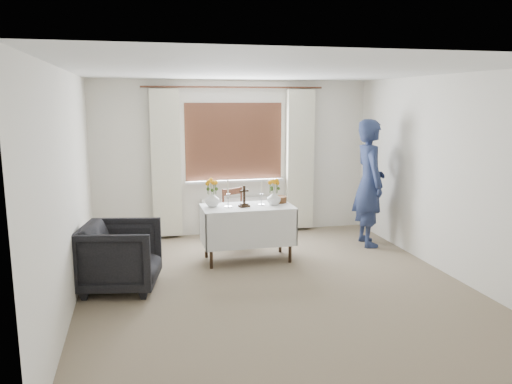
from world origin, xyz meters
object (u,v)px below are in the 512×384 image
armchair (121,256)px  person (369,183)px  flower_vase_left (212,199)px  altar_table (247,233)px  wooden_cross (244,196)px  wooden_chair (239,217)px  flower_vase_right (274,198)px

armchair → person: bearing=-63.0°
armchair → flower_vase_left: flower_vase_left is taller
altar_table → armchair: (-1.66, -0.70, 0.01)m
person → wooden_cross: bearing=106.8°
altar_table → flower_vase_left: flower_vase_left is taller
wooden_chair → flower_vase_right: bearing=-90.1°
flower_vase_left → person: bearing=5.9°
altar_table → wooden_chair: 0.76m
altar_table → wooden_cross: size_ratio=4.26×
armchair → flower_vase_left: bearing=-45.9°
person → wooden_cross: size_ratio=6.56×
altar_table → wooden_cross: bearing=-143.4°
armchair → person: person is taller
altar_table → armchair: bearing=-157.2°
altar_table → person: size_ratio=0.65×
armchair → altar_table: bearing=-56.1°
wooden_chair → flower_vase_left: bearing=-150.8°
flower_vase_left → wooden_cross: bearing=-15.9°
flower_vase_right → armchair: bearing=-160.9°
armchair → flower_vase_right: 2.21m
person → flower_vase_left: size_ratio=9.29×
wooden_chair → armchair: size_ratio=0.99×
altar_table → armchair: armchair is taller
flower_vase_left → flower_vase_right: bearing=-5.1°
wooden_chair → armchair: 2.24m
armchair → wooden_cross: bearing=-56.6°
wooden_cross → wooden_chair: bearing=66.3°
wooden_cross → flower_vase_right: (0.43, 0.04, -0.05)m
person → flower_vase_left: bearing=102.4°
person → flower_vase_left: person is taller
altar_table → flower_vase_right: 0.61m
wooden_chair → wooden_cross: bearing=-120.6°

